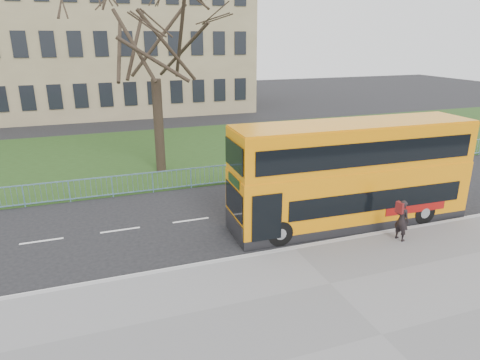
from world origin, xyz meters
TOP-DOWN VIEW (x-y plane):
  - ground at (0.00, 0.00)m, footprint 120.00×120.00m
  - pavement at (0.00, -6.75)m, footprint 80.00×10.50m
  - kerb at (0.00, -1.55)m, footprint 80.00×0.20m
  - grass_verge at (0.00, 14.30)m, footprint 80.00×15.40m
  - guard_railing at (0.00, 6.60)m, footprint 40.00×0.12m
  - bare_tree at (-3.00, 10.00)m, footprint 8.88×8.88m
  - civic_building at (-5.00, 35.00)m, footprint 30.00×15.00m
  - yellow_bus at (3.37, 0.05)m, footprint 10.33×2.77m
  - pedestrian at (4.19, -2.29)m, footprint 0.53×0.68m

SIDE VIEW (x-z plane):
  - ground at x=0.00m, z-range 0.00..0.00m
  - grass_verge at x=0.00m, z-range 0.00..0.08m
  - pavement at x=0.00m, z-range 0.00..0.12m
  - kerb at x=0.00m, z-range 0.00..0.14m
  - guard_railing at x=0.00m, z-range 0.00..1.10m
  - pedestrian at x=4.19m, z-range 0.12..1.75m
  - yellow_bus at x=3.37m, z-range 0.16..4.46m
  - bare_tree at x=-3.00m, z-range 0.08..12.76m
  - civic_building at x=-5.00m, z-range 0.00..14.00m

